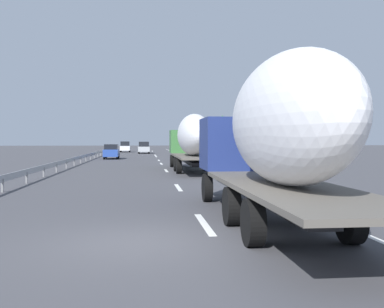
# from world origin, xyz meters

# --- Properties ---
(ground_plane) EXTENTS (260.00, 260.00, 0.00)m
(ground_plane) POSITION_xyz_m (40.00, 0.00, 0.00)
(ground_plane) COLOR #424247
(lane_stripe_0) EXTENTS (3.20, 0.20, 0.01)m
(lane_stripe_0) POSITION_xyz_m (2.00, -1.80, 0.00)
(lane_stripe_0) COLOR white
(lane_stripe_0) RESTS_ON ground_plane
(lane_stripe_1) EXTENTS (3.20, 0.20, 0.01)m
(lane_stripe_1) POSITION_xyz_m (11.47, -1.80, 0.00)
(lane_stripe_1) COLOR white
(lane_stripe_1) RESTS_ON ground_plane
(lane_stripe_2) EXTENTS (3.20, 0.20, 0.01)m
(lane_stripe_2) POSITION_xyz_m (23.40, -1.80, 0.00)
(lane_stripe_2) COLOR white
(lane_stripe_2) RESTS_ON ground_plane
(lane_stripe_3) EXTENTS (3.20, 0.20, 0.01)m
(lane_stripe_3) POSITION_xyz_m (33.22, -1.80, 0.00)
(lane_stripe_3) COLOR white
(lane_stripe_3) RESTS_ON ground_plane
(lane_stripe_4) EXTENTS (3.20, 0.20, 0.01)m
(lane_stripe_4) POSITION_xyz_m (40.28, -1.80, 0.00)
(lane_stripe_4) COLOR white
(lane_stripe_4) RESTS_ON ground_plane
(lane_stripe_5) EXTENTS (3.20, 0.20, 0.01)m
(lane_stripe_5) POSITION_xyz_m (54.75, -1.80, 0.00)
(lane_stripe_5) COLOR white
(lane_stripe_5) RESTS_ON ground_plane
(lane_stripe_6) EXTENTS (3.20, 0.20, 0.01)m
(lane_stripe_6) POSITION_xyz_m (51.18, -1.80, 0.00)
(lane_stripe_6) COLOR white
(lane_stripe_6) RESTS_ON ground_plane
(lane_stripe_7) EXTENTS (3.20, 0.20, 0.01)m
(lane_stripe_7) POSITION_xyz_m (58.28, -1.80, 0.00)
(lane_stripe_7) COLOR white
(lane_stripe_7) RESTS_ON ground_plane
(lane_stripe_8) EXTENTS (3.20, 0.20, 0.01)m
(lane_stripe_8) POSITION_xyz_m (82.82, -1.80, 0.00)
(lane_stripe_8) COLOR white
(lane_stripe_8) RESTS_ON ground_plane
(lane_stripe_9) EXTENTS (3.20, 0.20, 0.01)m
(lane_stripe_9) POSITION_xyz_m (79.51, -1.80, 0.00)
(lane_stripe_9) COLOR white
(lane_stripe_9) RESTS_ON ground_plane
(edge_line_right) EXTENTS (110.00, 0.20, 0.01)m
(edge_line_right) POSITION_xyz_m (45.00, -5.50, 0.00)
(edge_line_right) COLOR white
(edge_line_right) RESTS_ON ground_plane
(truck_lead) EXTENTS (14.07, 2.55, 4.08)m
(truck_lead) POSITION_xyz_m (22.35, -3.60, 2.37)
(truck_lead) COLOR #387038
(truck_lead) RESTS_ON ground_plane
(truck_trailing) EXTENTS (13.10, 2.55, 4.39)m
(truck_trailing) POSITION_xyz_m (1.64, -3.60, 2.50)
(truck_trailing) COLOR navy
(truck_trailing) RESTS_ON ground_plane
(car_silver_hatch) EXTENTS (4.67, 1.91, 1.97)m
(car_silver_hatch) POSITION_xyz_m (65.94, -0.13, 0.98)
(car_silver_hatch) COLOR #ADB2B7
(car_silver_hatch) RESTS_ON ground_plane
(car_white_van) EXTENTS (4.05, 1.83, 1.98)m
(car_white_van) POSITION_xyz_m (74.33, 3.31, 0.98)
(car_white_van) COLOR white
(car_white_van) RESTS_ON ground_plane
(car_blue_sedan) EXTENTS (4.40, 1.73, 1.76)m
(car_blue_sedan) POSITION_xyz_m (44.54, 3.71, 0.90)
(car_blue_sedan) COLOR #28479E
(car_blue_sedan) RESTS_ON ground_plane
(road_sign) EXTENTS (0.10, 0.90, 3.09)m
(road_sign) POSITION_xyz_m (46.13, -6.70, 2.14)
(road_sign) COLOR gray
(road_sign) RESTS_ON ground_plane
(tree_0) EXTENTS (3.37, 3.37, 5.51)m
(tree_0) POSITION_xyz_m (48.25, -10.37, 3.53)
(tree_0) COLOR #472D19
(tree_0) RESTS_ON ground_plane
(tree_1) EXTENTS (3.89, 3.89, 5.55)m
(tree_1) POSITION_xyz_m (76.69, -12.82, 3.61)
(tree_1) COLOR #472D19
(tree_1) RESTS_ON ground_plane
(tree_2) EXTENTS (2.61, 2.61, 6.38)m
(tree_2) POSITION_xyz_m (85.86, -12.26, 4.02)
(tree_2) COLOR #472D19
(tree_2) RESTS_ON ground_plane
(tree_3) EXTENTS (2.70, 2.70, 5.53)m
(tree_3) POSITION_xyz_m (23.68, -10.00, 3.41)
(tree_3) COLOR #472D19
(tree_3) RESTS_ON ground_plane
(guardrail_median) EXTENTS (94.00, 0.10, 0.76)m
(guardrail_median) POSITION_xyz_m (43.00, 6.00, 0.58)
(guardrail_median) COLOR #9EA0A5
(guardrail_median) RESTS_ON ground_plane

